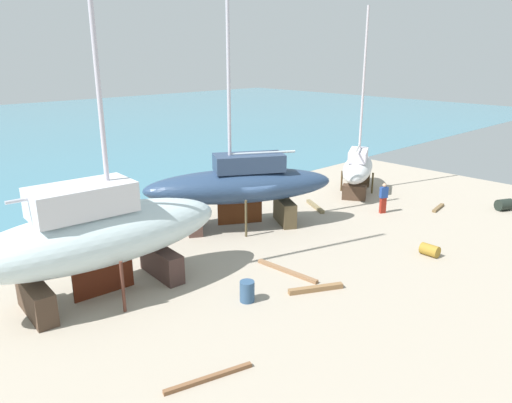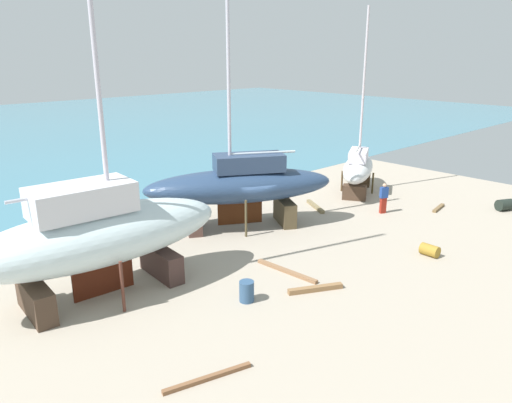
% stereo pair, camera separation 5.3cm
% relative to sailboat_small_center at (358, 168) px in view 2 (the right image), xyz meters
% --- Properties ---
extents(ground_plane, '(37.81, 37.81, 0.00)m').
position_rel_sailboat_small_center_xyz_m(ground_plane, '(-9.50, -3.52, -1.66)').
color(ground_plane, '#A79B89').
extents(sea_water, '(143.89, 68.95, 0.01)m').
position_rel_sailboat_small_center_xyz_m(sea_water, '(-9.50, 40.41, -1.66)').
color(sea_water, teal).
rests_on(sea_water, ground).
extents(sailboat_small_center, '(6.81, 5.00, 11.55)m').
position_rel_sailboat_small_center_xyz_m(sailboat_small_center, '(0.00, 0.00, 0.00)').
color(sailboat_small_center, '#423220').
rests_on(sailboat_small_center, ground).
extents(sailboat_far_slipway, '(9.89, 7.26, 14.20)m').
position_rel_sailboat_small_center_xyz_m(sailboat_far_slipway, '(-9.91, 0.36, 0.61)').
color(sailboat_far_slipway, brown).
rests_on(sailboat_far_slipway, ground).
extents(sailboat_large_starboard, '(10.05, 3.82, 16.70)m').
position_rel_sailboat_small_center_xyz_m(sailboat_large_starboard, '(-18.72, -1.62, 0.78)').
color(sailboat_large_starboard, '#442F2A').
rests_on(sailboat_large_starboard, ground).
extents(worker, '(0.50, 0.40, 1.76)m').
position_rel_sailboat_small_center_xyz_m(worker, '(-2.48, -3.56, -0.75)').
color(worker, maroon).
rests_on(worker, ground).
extents(barrel_ochre, '(1.10, 0.99, 0.67)m').
position_rel_sailboat_small_center_xyz_m(barrel_ochre, '(3.12, -8.17, -1.33)').
color(barrel_ochre, black).
rests_on(barrel_ochre, ground).
extents(barrel_blue_faded, '(0.56, 0.82, 0.53)m').
position_rel_sailboat_small_center_xyz_m(barrel_blue_faded, '(-6.24, -8.42, -1.40)').
color(barrel_blue_faded, olive).
rests_on(barrel_blue_faded, ground).
extents(barrel_rust_near, '(0.77, 0.77, 0.80)m').
position_rel_sailboat_small_center_xyz_m(barrel_rust_near, '(-15.11, -5.81, -1.27)').
color(barrel_rust_near, '#314F72').
rests_on(barrel_rust_near, ground).
extents(timber_long_fore, '(0.41, 3.12, 0.14)m').
position_rel_sailboat_small_center_xyz_m(timber_long_fore, '(-12.25, -5.16, -1.59)').
color(timber_long_fore, '#8B6545').
rests_on(timber_long_fore, ground).
extents(timber_long_aft, '(2.07, 1.24, 0.20)m').
position_rel_sailboat_small_center_xyz_m(timber_long_aft, '(-12.64, -7.06, -1.57)').
color(timber_long_aft, olive).
rests_on(timber_long_aft, ground).
extents(timber_short_skew, '(1.31, 2.15, 0.18)m').
position_rel_sailboat_small_center_xyz_m(timber_short_skew, '(-4.55, -0.28, -1.57)').
color(timber_short_skew, olive).
rests_on(timber_short_skew, ground).
extents(timber_plank_far, '(1.69, 0.50, 0.14)m').
position_rel_sailboat_small_center_xyz_m(timber_plank_far, '(0.54, -5.44, -1.59)').
color(timber_plank_far, brown).
rests_on(timber_plank_far, ground).
extents(timber_plank_near, '(2.62, 0.84, 0.13)m').
position_rel_sailboat_small_center_xyz_m(timber_plank_near, '(-18.97, -8.42, -1.60)').
color(timber_plank_near, brown).
rests_on(timber_plank_near, ground).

